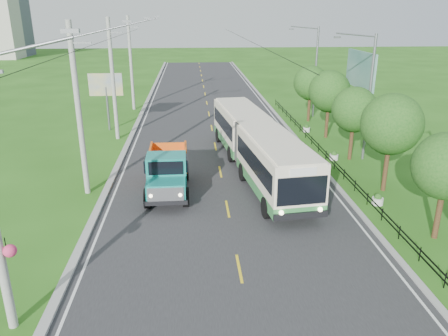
{
  "coord_description": "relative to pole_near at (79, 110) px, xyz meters",
  "views": [
    {
      "loc": [
        -1.88,
        -16.06,
        10.43
      ],
      "look_at": [
        -0.08,
        7.52,
        1.9
      ],
      "focal_mm": 35.0,
      "sensor_mm": 36.0,
      "label": 1
    }
  ],
  "objects": [
    {
      "name": "tree_fourth",
      "position": [
        18.12,
        5.14,
        -1.51
      ],
      "size": [
        3.24,
        3.31,
        5.4
      ],
      "color": "#382314",
      "rests_on": "ground"
    },
    {
      "name": "railing_right",
      "position": [
        16.26,
        5.0,
        -4.79
      ],
      "size": [
        0.04,
        40.0,
        0.6
      ],
      "primitive_type": "cube",
      "color": "black",
      "rests_on": "ground"
    },
    {
      "name": "pole_far",
      "position": [
        0.0,
        24.0,
        0.0
      ],
      "size": [
        3.51,
        0.32,
        10.0
      ],
      "color": "gray",
      "rests_on": "ground"
    },
    {
      "name": "curb_right",
      "position": [
        15.41,
        11.0,
        -5.04
      ],
      "size": [
        0.3,
        120.0,
        0.1
      ],
      "primitive_type": "cube",
      "color": "#9E9E99",
      "rests_on": "ground"
    },
    {
      "name": "planter_mid",
      "position": [
        16.86,
        5.0,
        -4.81
      ],
      "size": [
        0.64,
        0.64,
        0.67
      ],
      "color": "silver",
      "rests_on": "ground"
    },
    {
      "name": "ground",
      "position": [
        8.26,
        -9.0,
        -5.09
      ],
      "size": [
        240.0,
        240.0,
        0.0
      ],
      "primitive_type": "plane",
      "color": "#265915",
      "rests_on": "ground"
    },
    {
      "name": "centre_dash",
      "position": [
        8.26,
        -9.0,
        -5.07
      ],
      "size": [
        0.12,
        2.2,
        0.0
      ],
      "primitive_type": "cube",
      "color": "yellow",
      "rests_on": "road"
    },
    {
      "name": "streetlight_far",
      "position": [
        18.9,
        19.0,
        -0.19
      ],
      "size": [
        3.02,
        0.2,
        9.07
      ],
      "color": "slate",
      "rests_on": "ground"
    },
    {
      "name": "dump_truck",
      "position": [
        4.86,
        -0.25,
        -3.59
      ],
      "size": [
        2.55,
        6.36,
        2.66
      ],
      "rotation": [
        0.0,
        0.0,
        0.01
      ],
      "color": "#16847A",
      "rests_on": "ground"
    },
    {
      "name": "pole_mid",
      "position": [
        0.0,
        12.0,
        0.0
      ],
      "size": [
        3.51,
        0.32,
        10.0
      ],
      "color": "gray",
      "rests_on": "ground"
    },
    {
      "name": "edge_line_left",
      "position": [
        1.61,
        11.0,
        -5.07
      ],
      "size": [
        0.12,
        120.0,
        0.0
      ],
      "primitive_type": "cube",
      "color": "silver",
      "rests_on": "road"
    },
    {
      "name": "road",
      "position": [
        8.26,
        11.0,
        -5.08
      ],
      "size": [
        14.0,
        120.0,
        0.02
      ],
      "primitive_type": "cube",
      "color": "#28282B",
      "rests_on": "ground"
    },
    {
      "name": "tree_fifth",
      "position": [
        18.12,
        11.14,
        -1.24
      ],
      "size": [
        3.48,
        3.52,
        5.8
      ],
      "color": "#382314",
      "rests_on": "ground"
    },
    {
      "name": "tree_second",
      "position": [
        18.12,
        -6.86,
        -1.57
      ],
      "size": [
        3.18,
        3.26,
        5.3
      ],
      "color": "#382314",
      "rests_on": "ground"
    },
    {
      "name": "tree_third",
      "position": [
        18.12,
        -0.86,
        -1.11
      ],
      "size": [
        3.6,
        3.62,
        6.0
      ],
      "color": "#382314",
      "rests_on": "ground"
    },
    {
      "name": "curb_left",
      "position": [
        1.06,
        11.0,
        -5.02
      ],
      "size": [
        0.4,
        120.0,
        0.15
      ],
      "primitive_type": "cube",
      "color": "#9E9E99",
      "rests_on": "ground"
    },
    {
      "name": "tree_back",
      "position": [
        18.12,
        17.14,
        -1.44
      ],
      "size": [
        3.3,
        3.36,
        5.5
      ],
      "color": "#382314",
      "rests_on": "ground"
    },
    {
      "name": "billboard_right",
      "position": [
        20.56,
        11.0,
        0.25
      ],
      "size": [
        0.24,
        6.0,
        7.3
      ],
      "color": "slate",
      "rests_on": "ground"
    },
    {
      "name": "edge_line_right",
      "position": [
        14.91,
        11.0,
        -5.07
      ],
      "size": [
        0.12,
        120.0,
        0.0
      ],
      "primitive_type": "cube",
      "color": "silver",
      "rests_on": "road"
    },
    {
      "name": "planter_far",
      "position": [
        16.86,
        13.0,
        -4.81
      ],
      "size": [
        0.64,
        0.64,
        0.67
      ],
      "color": "silver",
      "rests_on": "ground"
    },
    {
      "name": "streetlight_mid",
      "position": [
        18.9,
        5.0,
        -0.19
      ],
      "size": [
        3.02,
        0.2,
        9.07
      ],
      "color": "slate",
      "rests_on": "ground"
    },
    {
      "name": "pole_near",
      "position": [
        0.0,
        0.0,
        0.0
      ],
      "size": [
        3.51,
        0.32,
        10.0
      ],
      "color": "gray",
      "rests_on": "ground"
    },
    {
      "name": "planter_near",
      "position": [
        16.86,
        -3.0,
        -4.81
      ],
      "size": [
        0.64,
        0.64,
        0.67
      ],
      "color": "silver",
      "rests_on": "ground"
    },
    {
      "name": "billboard_left",
      "position": [
        -1.24,
        15.0,
        -1.23
      ],
      "size": [
        3.0,
        0.2,
        5.2
      ],
      "color": "slate",
      "rests_on": "ground"
    },
    {
      "name": "bus",
      "position": [
        10.72,
        3.04,
        -3.05
      ],
      "size": [
        4.77,
        17.78,
        3.39
      ],
      "rotation": [
        0.0,
        0.0,
        0.11
      ],
      "color": "#327D3D",
      "rests_on": "ground"
    }
  ]
}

